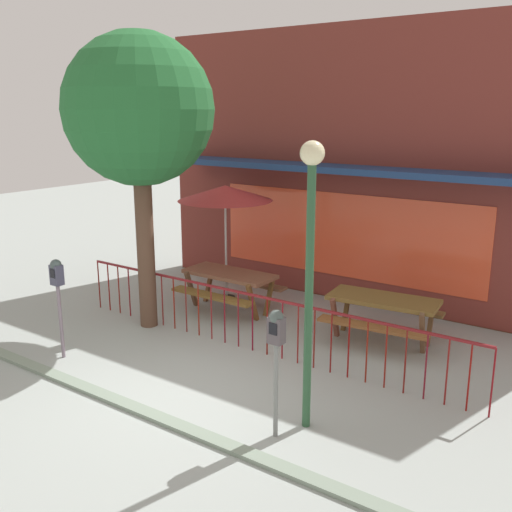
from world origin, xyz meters
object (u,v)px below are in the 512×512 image
Objects in this scene: street_tree at (139,112)px; street_lamp at (310,244)px; patio_umbrella at (225,194)px; picnic_table_left at (230,280)px; picnic_table_right at (383,307)px; parking_meter_far at (57,282)px; parking_meter_near at (276,340)px.

street_tree is 1.46× the size of street_lamp.
patio_umbrella is at bearing 138.82° from street_lamp.
picnic_table_left and picnic_table_right have the same top height.
parking_meter_near is at bearing 0.08° from parking_meter_far.
patio_umbrella reaches higher than picnic_table_left.
picnic_table_right is 1.20× the size of parking_meter_far.
street_lamp reaches higher than picnic_table_left.
parking_meter_near is (3.65, -3.77, -0.96)m from patio_umbrella.
patio_umbrella is at bearing 134.09° from parking_meter_near.
picnic_table_left is 3.57m from street_tree.
picnic_table_right is 5.26m from parking_meter_far.
street_tree is at bearing -97.06° from patio_umbrella.
parking_meter_far is at bearing -95.26° from patio_umbrella.
patio_umbrella is at bearing 82.94° from street_tree.
street_tree reaches higher than street_lamp.
parking_meter_far is (-4.00, -0.01, 0.00)m from parking_meter_near.
parking_meter_near is 4.00m from parking_meter_far.
picnic_table_right is at bearing -4.51° from patio_umbrella.
parking_meter_far is 0.46× the size of street_lamp.
street_tree reaches higher than parking_meter_far.
patio_umbrella is 1.48× the size of parking_meter_near.
street_tree is at bearing -155.60° from picnic_table_right.
parking_meter_far is 3.11m from street_tree.
picnic_table_left is at bearing 75.79° from parking_meter_far.
picnic_table_right is at bearing 42.09° from parking_meter_far.
street_tree is at bearing 155.44° from parking_meter_near.
street_lamp is at bearing -18.53° from street_tree.
picnic_table_right is at bearing 92.08° from parking_meter_near.
parking_meter_near is 1.17m from street_lamp.
parking_meter_far is (-3.87, -3.50, 0.63)m from picnic_table_right.
patio_umbrella is 3.91m from parking_meter_far.
street_tree is at bearing 161.47° from street_lamp.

